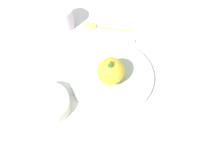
{
  "coord_description": "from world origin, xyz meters",
  "views": [
    {
      "loc": [
        0.4,
        0.06,
        0.66
      ],
      "look_at": [
        0.02,
        0.02,
        0.02
      ],
      "focal_mm": 38.53,
      "sensor_mm": 36.0,
      "label": 1
    }
  ],
  "objects_px": {
    "apple": "(111,71)",
    "spoon": "(96,26)",
    "cup": "(63,16)",
    "dinner_plate": "(112,76)",
    "side_bowl": "(48,104)",
    "knife": "(111,38)"
  },
  "relations": [
    {
      "from": "cup",
      "to": "knife",
      "type": "bearing_deg",
      "value": 76.01
    },
    {
      "from": "dinner_plate",
      "to": "spoon",
      "type": "height_order",
      "value": "dinner_plate"
    },
    {
      "from": "apple",
      "to": "knife",
      "type": "bearing_deg",
      "value": -173.49
    },
    {
      "from": "apple",
      "to": "cup",
      "type": "bearing_deg",
      "value": -137.71
    },
    {
      "from": "apple",
      "to": "side_bowl",
      "type": "bearing_deg",
      "value": -57.21
    },
    {
      "from": "apple",
      "to": "spoon",
      "type": "relative_size",
      "value": 0.52
    },
    {
      "from": "cup",
      "to": "spoon",
      "type": "distance_m",
      "value": 0.12
    },
    {
      "from": "cup",
      "to": "dinner_plate",
      "type": "bearing_deg",
      "value": 44.08
    },
    {
      "from": "apple",
      "to": "spoon",
      "type": "bearing_deg",
      "value": -159.82
    },
    {
      "from": "apple",
      "to": "dinner_plate",
      "type": "bearing_deg",
      "value": 170.01
    },
    {
      "from": "side_bowl",
      "to": "cup",
      "type": "xyz_separation_m",
      "value": [
        -0.33,
        -0.02,
        0.02
      ]
    },
    {
      "from": "apple",
      "to": "knife",
      "type": "xyz_separation_m",
      "value": [
        -0.17,
        -0.02,
        -0.05
      ]
    },
    {
      "from": "dinner_plate",
      "to": "knife",
      "type": "relative_size",
      "value": 1.26
    },
    {
      "from": "dinner_plate",
      "to": "side_bowl",
      "type": "bearing_deg",
      "value": -54.98
    },
    {
      "from": "side_bowl",
      "to": "knife",
      "type": "bearing_deg",
      "value": 151.66
    },
    {
      "from": "dinner_plate",
      "to": "side_bowl",
      "type": "xyz_separation_m",
      "value": [
        0.12,
        -0.17,
        0.01
      ]
    },
    {
      "from": "dinner_plate",
      "to": "knife",
      "type": "xyz_separation_m",
      "value": [
        -0.16,
        -0.02,
        -0.01
      ]
    },
    {
      "from": "dinner_plate",
      "to": "spoon",
      "type": "distance_m",
      "value": 0.22
    },
    {
      "from": "knife",
      "to": "side_bowl",
      "type": "bearing_deg",
      "value": -28.34
    },
    {
      "from": "side_bowl",
      "to": "dinner_plate",
      "type": "bearing_deg",
      "value": 125.02
    },
    {
      "from": "spoon",
      "to": "dinner_plate",
      "type": "bearing_deg",
      "value": 21.64
    },
    {
      "from": "knife",
      "to": "dinner_plate",
      "type": "bearing_deg",
      "value": 7.64
    }
  ]
}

